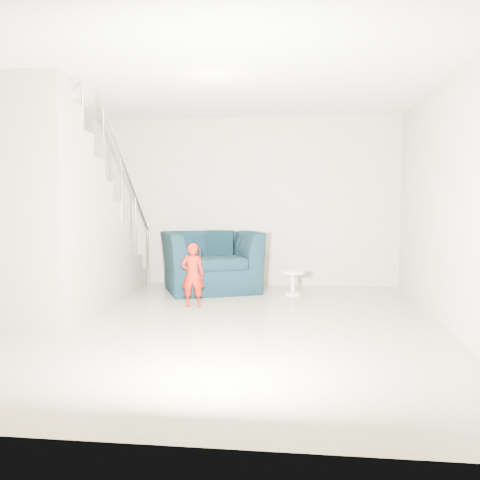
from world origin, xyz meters
name	(u,v)px	position (x,y,z in m)	size (l,w,h in m)	color
floor	(214,325)	(0.00, 0.00, 0.00)	(5.50, 5.50, 0.00)	gray
ceiling	(213,75)	(0.00, 0.00, 2.70)	(5.50, 5.50, 0.00)	silver
back_wall	(242,202)	(0.00, 2.75, 1.35)	(5.00, 5.00, 0.00)	#A49F85
front_wall	(129,206)	(0.00, -2.75, 1.35)	(5.00, 5.00, 0.00)	#A49F85
right_wall	(454,203)	(2.50, 0.00, 1.35)	(5.50, 5.50, 0.00)	#A49F85
armchair	(211,261)	(-0.41, 2.14, 0.45)	(1.38, 1.21, 0.90)	black
toddler	(193,275)	(-0.43, 0.92, 0.42)	(0.30, 0.20, 0.83)	maroon
side_table	(293,279)	(0.84, 1.91, 0.24)	(0.35, 0.35, 0.35)	white
staircase	(62,235)	(-2.00, 0.55, 0.95)	(1.02, 3.03, 3.62)	#ADA089
cushion	(220,243)	(-0.31, 2.46, 0.69)	(0.42, 0.12, 0.40)	black
throw	(176,253)	(-0.95, 2.17, 0.56)	(0.05, 0.45, 0.51)	black
phone	(200,252)	(-0.32, 0.87, 0.72)	(0.02, 0.05, 0.10)	black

